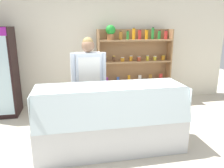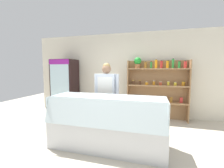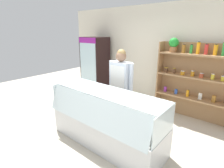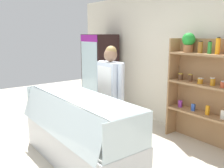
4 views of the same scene
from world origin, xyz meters
TOP-DOWN VIEW (x-y plane):
  - ground_plane at (0.00, 0.00)m, footprint 12.00×12.00m
  - back_wall at (0.00, 2.32)m, footprint 6.80×0.10m
  - shelving_unit at (0.84, 2.04)m, footprint 1.78×0.29m
  - deli_display_case at (-0.09, 0.04)m, footprint 2.21×0.81m
  - shop_clerk at (-0.34, 0.80)m, footprint 0.62×0.25m

SIDE VIEW (x-z plane):
  - ground_plane at x=0.00m, z-range 0.00..0.00m
  - deli_display_case at x=-0.09m, z-range -0.19..0.82m
  - shop_clerk at x=-0.34m, z-range 0.16..1.83m
  - shelving_unit at x=0.84m, z-range 0.10..1.99m
  - back_wall at x=0.00m, z-range 0.00..2.70m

